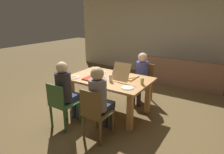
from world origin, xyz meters
The scene contains 17 objects.
ground_plane centered at (0.00, 0.00, 0.00)m, with size 20.00×20.00×0.00m, color brown.
back_wall centered at (0.00, 3.32, 1.43)m, with size 6.81×0.12×2.85m, color beige.
dining_table centered at (0.00, 0.00, 0.65)m, with size 1.67×1.07×0.77m.
chair_0 centered at (-0.40, -0.97, 0.47)m, with size 0.42×0.45×0.87m.
person_0 centered at (-0.40, -0.83, 0.72)m, with size 0.28×0.48×1.24m.
chair_1 centered at (0.34, -0.94, 0.50)m, with size 0.41×0.43×0.91m.
person_1 centered at (0.34, -0.80, 0.72)m, with size 0.29×0.51×1.25m.
chair_2 centered at (0.34, 0.96, 0.50)m, with size 0.46×0.42×0.90m.
person_2 centered at (0.34, 0.81, 0.70)m, with size 0.28×0.47×1.19m.
pizza_box_0 centered at (-0.23, -0.24, 0.78)m, with size 0.34×0.34×0.03m.
pizza_box_1 centered at (0.30, 0.17, 0.82)m, with size 0.37×0.54×0.35m.
plate_0 centered at (-0.37, 0.22, 0.78)m, with size 0.22×0.22×0.03m.
plate_1 centered at (-0.65, -0.38, 0.78)m, with size 0.26×0.26×0.03m.
plate_2 centered at (0.58, -0.30, 0.78)m, with size 0.23×0.23×0.01m.
drinking_glass_0 centered at (0.73, 0.00, 0.83)m, with size 0.06×0.06×0.13m, color #E2C25C.
drinking_glass_1 centered at (0.15, -0.18, 0.84)m, with size 0.07×0.07×0.14m, color silver.
couch centered at (0.92, 2.65, 0.29)m, with size 2.18×0.81×0.80m.
Camera 1 is at (2.10, -3.16, 2.03)m, focal length 31.12 mm.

